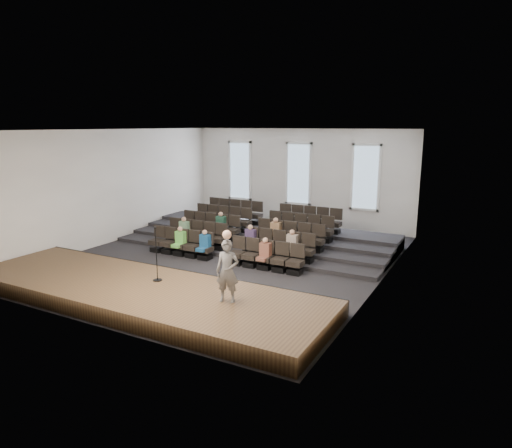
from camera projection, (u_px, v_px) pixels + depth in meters
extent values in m
plane|color=black|center=(229.00, 258.00, 18.13)|extent=(14.00, 14.00, 0.00)
cube|color=white|center=(227.00, 130.00, 17.06)|extent=(12.00, 14.00, 0.02)
cube|color=white|center=(299.00, 178.00, 23.64)|extent=(12.00, 0.04, 5.00)
cube|color=white|center=(82.00, 233.00, 11.56)|extent=(12.00, 0.04, 5.00)
cube|color=white|center=(113.00, 186.00, 20.38)|extent=(0.04, 14.00, 5.00)
cube|color=white|center=(385.00, 209.00, 14.82)|extent=(0.04, 14.00, 5.00)
cube|color=#513B22|center=(140.00, 293.00, 13.69)|extent=(11.80, 3.60, 0.50)
cube|color=black|center=(176.00, 276.00, 15.21)|extent=(11.80, 0.06, 0.52)
cube|color=black|center=(256.00, 243.00, 20.12)|extent=(11.80, 4.80, 0.15)
cube|color=black|center=(262.00, 239.00, 20.56)|extent=(11.80, 3.75, 0.30)
cube|color=black|center=(267.00, 235.00, 20.99)|extent=(11.80, 2.70, 0.45)
cube|color=black|center=(272.00, 231.00, 21.43)|extent=(11.80, 1.65, 0.60)
cube|color=black|center=(157.00, 249.00, 19.04)|extent=(0.47, 0.43, 0.20)
cube|color=black|center=(157.00, 242.00, 18.97)|extent=(0.55, 0.50, 0.19)
cube|color=black|center=(160.00, 231.00, 19.07)|extent=(0.55, 0.08, 0.50)
cube|color=black|center=(169.00, 251.00, 18.76)|extent=(0.47, 0.43, 0.20)
cube|color=black|center=(168.00, 244.00, 18.70)|extent=(0.55, 0.50, 0.19)
cube|color=black|center=(171.00, 233.00, 18.79)|extent=(0.55, 0.08, 0.50)
cube|color=black|center=(180.00, 253.00, 18.48)|extent=(0.47, 0.43, 0.20)
cube|color=black|center=(180.00, 245.00, 18.42)|extent=(0.55, 0.50, 0.19)
cube|color=black|center=(183.00, 235.00, 18.51)|extent=(0.55, 0.08, 0.50)
cube|color=black|center=(192.00, 255.00, 18.21)|extent=(0.47, 0.43, 0.20)
cube|color=black|center=(192.00, 247.00, 18.14)|extent=(0.55, 0.50, 0.19)
cube|color=black|center=(195.00, 236.00, 18.23)|extent=(0.55, 0.08, 0.50)
cube|color=black|center=(205.00, 257.00, 17.93)|extent=(0.47, 0.43, 0.20)
cube|color=black|center=(205.00, 249.00, 17.86)|extent=(0.55, 0.50, 0.19)
cube|color=black|center=(208.00, 238.00, 17.96)|extent=(0.55, 0.08, 0.50)
cube|color=black|center=(237.00, 262.00, 17.26)|extent=(0.47, 0.43, 0.20)
cube|color=black|center=(237.00, 254.00, 17.20)|extent=(0.55, 0.50, 0.19)
cube|color=black|center=(239.00, 242.00, 17.29)|extent=(0.55, 0.08, 0.50)
cube|color=black|center=(251.00, 264.00, 16.99)|extent=(0.47, 0.43, 0.20)
cube|color=black|center=(250.00, 256.00, 16.92)|extent=(0.55, 0.50, 0.19)
cube|color=black|center=(253.00, 244.00, 17.01)|extent=(0.55, 0.08, 0.50)
cube|color=black|center=(265.00, 267.00, 16.71)|extent=(0.47, 0.43, 0.20)
cube|color=black|center=(265.00, 258.00, 16.64)|extent=(0.55, 0.50, 0.19)
cube|color=black|center=(268.00, 246.00, 16.74)|extent=(0.55, 0.08, 0.50)
cube|color=black|center=(280.00, 269.00, 16.43)|extent=(0.47, 0.43, 0.20)
cube|color=black|center=(280.00, 261.00, 16.37)|extent=(0.55, 0.50, 0.19)
cube|color=black|center=(282.00, 248.00, 16.46)|extent=(0.55, 0.08, 0.50)
cube|color=black|center=(295.00, 271.00, 16.15)|extent=(0.47, 0.43, 0.20)
cube|color=black|center=(295.00, 263.00, 16.09)|extent=(0.55, 0.50, 0.19)
cube|color=black|center=(298.00, 250.00, 16.18)|extent=(0.55, 0.08, 0.50)
cube|color=black|center=(173.00, 240.00, 19.91)|extent=(0.47, 0.43, 0.20)
cube|color=black|center=(173.00, 233.00, 19.84)|extent=(0.55, 0.50, 0.19)
cube|color=black|center=(175.00, 223.00, 19.94)|extent=(0.55, 0.08, 0.50)
cube|color=black|center=(184.00, 242.00, 19.63)|extent=(0.47, 0.43, 0.20)
cube|color=black|center=(184.00, 235.00, 19.57)|extent=(0.55, 0.50, 0.19)
cube|color=black|center=(186.00, 225.00, 19.66)|extent=(0.55, 0.08, 0.50)
cube|color=black|center=(195.00, 243.00, 19.36)|extent=(0.47, 0.43, 0.20)
cube|color=black|center=(195.00, 236.00, 19.29)|extent=(0.55, 0.50, 0.19)
cube|color=black|center=(198.00, 226.00, 19.38)|extent=(0.55, 0.08, 0.50)
cube|color=black|center=(207.00, 245.00, 19.08)|extent=(0.47, 0.43, 0.20)
cube|color=black|center=(207.00, 238.00, 19.01)|extent=(0.55, 0.50, 0.19)
cube|color=black|center=(210.00, 227.00, 19.11)|extent=(0.55, 0.08, 0.50)
cube|color=black|center=(219.00, 247.00, 18.80)|extent=(0.47, 0.43, 0.20)
cube|color=black|center=(219.00, 240.00, 18.74)|extent=(0.55, 0.50, 0.19)
cube|color=black|center=(222.00, 229.00, 18.83)|extent=(0.55, 0.08, 0.50)
cube|color=black|center=(250.00, 252.00, 18.13)|extent=(0.47, 0.43, 0.20)
cube|color=black|center=(250.00, 244.00, 18.07)|extent=(0.55, 0.50, 0.19)
cube|color=black|center=(253.00, 233.00, 18.16)|extent=(0.55, 0.08, 0.50)
cube|color=black|center=(263.00, 253.00, 17.86)|extent=(0.47, 0.43, 0.20)
cube|color=black|center=(263.00, 246.00, 17.79)|extent=(0.55, 0.50, 0.19)
cube|color=black|center=(266.00, 235.00, 17.88)|extent=(0.55, 0.08, 0.50)
cube|color=black|center=(277.00, 256.00, 17.58)|extent=(0.47, 0.43, 0.20)
cube|color=black|center=(277.00, 248.00, 17.51)|extent=(0.55, 0.50, 0.19)
cube|color=black|center=(280.00, 236.00, 17.61)|extent=(0.55, 0.08, 0.50)
cube|color=black|center=(291.00, 258.00, 17.30)|extent=(0.47, 0.43, 0.20)
cube|color=black|center=(292.00, 250.00, 17.24)|extent=(0.55, 0.50, 0.19)
cube|color=black|center=(294.00, 238.00, 17.33)|extent=(0.55, 0.08, 0.50)
cube|color=black|center=(306.00, 260.00, 17.03)|extent=(0.47, 0.43, 0.20)
cube|color=black|center=(306.00, 252.00, 16.96)|extent=(0.55, 0.50, 0.19)
cube|color=black|center=(309.00, 240.00, 17.05)|extent=(0.55, 0.08, 0.50)
cube|color=black|center=(187.00, 232.00, 20.78)|extent=(0.47, 0.42, 0.20)
cube|color=black|center=(187.00, 225.00, 20.72)|extent=(0.55, 0.50, 0.19)
cube|color=black|center=(190.00, 216.00, 20.81)|extent=(0.55, 0.08, 0.50)
cube|color=black|center=(198.00, 233.00, 20.51)|extent=(0.47, 0.42, 0.20)
cube|color=black|center=(198.00, 227.00, 20.44)|extent=(0.55, 0.50, 0.19)
cube|color=black|center=(200.00, 217.00, 20.53)|extent=(0.55, 0.08, 0.50)
cube|color=black|center=(209.00, 235.00, 20.23)|extent=(0.47, 0.42, 0.20)
cube|color=black|center=(209.00, 228.00, 20.16)|extent=(0.55, 0.50, 0.19)
cube|color=black|center=(212.00, 218.00, 20.26)|extent=(0.55, 0.08, 0.50)
cube|color=black|center=(221.00, 236.00, 19.95)|extent=(0.47, 0.42, 0.20)
cube|color=black|center=(221.00, 230.00, 19.89)|extent=(0.55, 0.50, 0.19)
cube|color=black|center=(223.00, 219.00, 19.98)|extent=(0.55, 0.08, 0.50)
cube|color=black|center=(232.00, 238.00, 19.68)|extent=(0.47, 0.42, 0.20)
cube|color=black|center=(232.00, 231.00, 19.61)|extent=(0.55, 0.50, 0.19)
cube|color=black|center=(235.00, 221.00, 19.70)|extent=(0.55, 0.08, 0.50)
cube|color=black|center=(262.00, 242.00, 19.01)|extent=(0.47, 0.42, 0.20)
cube|color=black|center=(262.00, 235.00, 18.94)|extent=(0.55, 0.50, 0.19)
cube|color=black|center=(265.00, 224.00, 19.03)|extent=(0.55, 0.08, 0.50)
cube|color=black|center=(275.00, 244.00, 18.73)|extent=(0.47, 0.42, 0.20)
cube|color=black|center=(275.00, 236.00, 18.66)|extent=(0.55, 0.50, 0.19)
cube|color=black|center=(278.00, 226.00, 18.76)|extent=(0.55, 0.08, 0.50)
cube|color=black|center=(288.00, 246.00, 18.45)|extent=(0.47, 0.42, 0.20)
cube|color=black|center=(289.00, 238.00, 18.39)|extent=(0.55, 0.50, 0.19)
cube|color=black|center=(291.00, 227.00, 18.48)|extent=(0.55, 0.08, 0.50)
cube|color=black|center=(302.00, 247.00, 18.18)|extent=(0.47, 0.42, 0.20)
cube|color=black|center=(302.00, 240.00, 18.11)|extent=(0.55, 0.50, 0.19)
cube|color=black|center=(305.00, 229.00, 18.20)|extent=(0.55, 0.08, 0.50)
cube|color=black|center=(316.00, 249.00, 17.90)|extent=(0.47, 0.42, 0.20)
cube|color=black|center=(317.00, 242.00, 17.83)|extent=(0.55, 0.50, 0.19)
cube|color=black|center=(319.00, 230.00, 17.93)|extent=(0.55, 0.08, 0.50)
cube|color=black|center=(201.00, 224.00, 21.65)|extent=(0.47, 0.42, 0.20)
cube|color=black|center=(200.00, 218.00, 21.59)|extent=(0.55, 0.50, 0.19)
cube|color=black|center=(203.00, 209.00, 21.68)|extent=(0.55, 0.08, 0.50)
cube|color=black|center=(211.00, 226.00, 21.38)|extent=(0.47, 0.42, 0.20)
cube|color=black|center=(211.00, 219.00, 21.31)|extent=(0.55, 0.50, 0.19)
cube|color=black|center=(213.00, 210.00, 21.40)|extent=(0.55, 0.08, 0.50)
cube|color=black|center=(222.00, 227.00, 21.10)|extent=(0.47, 0.42, 0.20)
cube|color=black|center=(222.00, 220.00, 21.03)|extent=(0.55, 0.50, 0.19)
cube|color=black|center=(224.00, 211.00, 21.13)|extent=(0.55, 0.08, 0.50)
cube|color=black|center=(233.00, 228.00, 20.82)|extent=(0.47, 0.42, 0.20)
cube|color=black|center=(233.00, 222.00, 20.76)|extent=(0.55, 0.50, 0.19)
cube|color=black|center=(235.00, 212.00, 20.85)|extent=(0.55, 0.08, 0.50)
cube|color=black|center=(244.00, 230.00, 20.55)|extent=(0.47, 0.42, 0.20)
cube|color=black|center=(244.00, 223.00, 20.48)|extent=(0.55, 0.50, 0.19)
cube|color=black|center=(247.00, 213.00, 20.57)|extent=(0.55, 0.08, 0.50)
cube|color=black|center=(273.00, 233.00, 19.88)|extent=(0.47, 0.42, 0.20)
cube|color=black|center=(273.00, 226.00, 19.81)|extent=(0.55, 0.50, 0.19)
cube|color=black|center=(276.00, 216.00, 19.91)|extent=(0.55, 0.08, 0.50)
cube|color=black|center=(286.00, 235.00, 19.60)|extent=(0.47, 0.42, 0.20)
cube|color=black|center=(286.00, 228.00, 19.54)|extent=(0.55, 0.50, 0.19)
cube|color=black|center=(288.00, 218.00, 19.63)|extent=(0.55, 0.08, 0.50)
cube|color=black|center=(299.00, 236.00, 19.32)|extent=(0.47, 0.42, 0.20)
cube|color=black|center=(299.00, 229.00, 19.26)|extent=(0.55, 0.50, 0.19)
cube|color=black|center=(301.00, 219.00, 19.35)|extent=(0.55, 0.08, 0.50)
cube|color=black|center=(312.00, 238.00, 19.05)|extent=(0.47, 0.42, 0.20)
cube|color=black|center=(312.00, 231.00, 18.98)|extent=(0.55, 0.50, 0.19)
cube|color=black|center=(314.00, 220.00, 19.07)|extent=(0.55, 0.08, 0.50)
cube|color=black|center=(326.00, 240.00, 18.77)|extent=(0.47, 0.42, 0.20)
cube|color=black|center=(326.00, 232.00, 18.70)|extent=(0.55, 0.50, 0.19)
cube|color=black|center=(328.00, 222.00, 18.80)|extent=(0.55, 0.08, 0.50)
cube|color=black|center=(213.00, 217.00, 22.53)|extent=(0.47, 0.42, 0.20)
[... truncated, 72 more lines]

